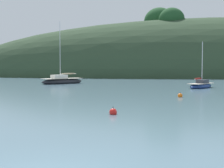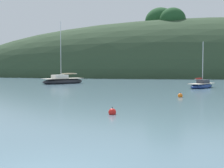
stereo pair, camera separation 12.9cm
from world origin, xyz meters
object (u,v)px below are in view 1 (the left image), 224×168
Objects in this scene: sailboat_teal_outer at (62,81)px; sailboat_blue_center at (201,85)px; mooring_buoy_inner at (113,112)px; mooring_buoy_outer at (180,96)px.

sailboat_blue_center is at bearing -22.14° from sailboat_teal_outer.
sailboat_blue_center is 24.51m from mooring_buoy_inner.
sailboat_teal_outer is 25.74m from mooring_buoy_outer.
mooring_buoy_inner is (10.63, -30.78, -0.31)m from sailboat_teal_outer.
mooring_buoy_outer and mooring_buoy_inner have the same top height.
sailboat_teal_outer is at bearing 127.80° from mooring_buoy_outer.
sailboat_teal_outer is 18.54× the size of mooring_buoy_outer.
sailboat_teal_outer is at bearing 157.86° from sailboat_blue_center.
mooring_buoy_outer is 11.64m from mooring_buoy_inner.
sailboat_teal_outer is at bearing 109.06° from mooring_buoy_inner.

